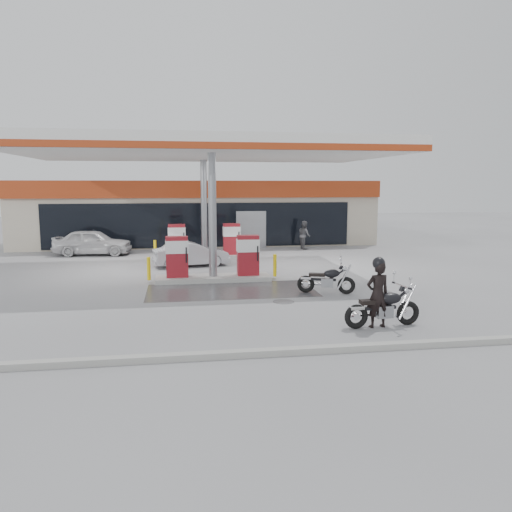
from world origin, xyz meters
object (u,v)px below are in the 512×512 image
at_px(pump_island_near, 213,263).
at_px(main_motorcycle, 384,309).
at_px(attendant, 304,235).
at_px(hatchback_silver, 191,254).
at_px(parked_car_left, 89,238).
at_px(parked_motorcycle, 327,280).
at_px(pump_island_far, 205,245).
at_px(sedan_white, 93,242).
at_px(biker_main, 378,295).

distance_m(pump_island_near, main_motorcycle, 8.29).
distance_m(attendant, hatchback_silver, 8.53).
bearing_deg(hatchback_silver, main_motorcycle, -166.77).
height_order(pump_island_near, parked_car_left, pump_island_near).
relative_size(main_motorcycle, attendant, 1.32).
bearing_deg(hatchback_silver, attendant, -63.08).
distance_m(main_motorcycle, hatchback_silver, 11.84).
bearing_deg(pump_island_near, parked_motorcycle, -38.66).
height_order(pump_island_far, parked_car_left, pump_island_far).
xyz_separation_m(sedan_white, hatchback_silver, (5.13, -4.60, -0.13)).
distance_m(pump_island_near, sedan_white, 10.09).
bearing_deg(sedan_white, attendant, -81.67).
bearing_deg(hatchback_silver, pump_island_near, -178.85).
xyz_separation_m(main_motorcycle, attendant, (1.95, 16.03, 0.33)).
bearing_deg(biker_main, sedan_white, -64.96).
height_order(pump_island_far, sedan_white, pump_island_far).
relative_size(main_motorcycle, parked_car_left, 0.57).
bearing_deg(attendant, biker_main, 163.53).
height_order(pump_island_far, biker_main, biker_main).
distance_m(attendant, parked_car_left, 13.14).
height_order(attendant, hatchback_silver, attendant).
bearing_deg(pump_island_far, biker_main, -73.80).
height_order(pump_island_far, main_motorcycle, pump_island_far).
bearing_deg(pump_island_far, parked_motorcycle, -67.33).
relative_size(main_motorcycle, sedan_white, 0.53).
xyz_separation_m(pump_island_near, attendant, (6.00, 8.80, 0.12)).
distance_m(pump_island_near, hatchback_silver, 3.68).
distance_m(pump_island_near, pump_island_far, 6.00).
relative_size(biker_main, sedan_white, 0.44).
bearing_deg(attendant, main_motorcycle, 164.22).
xyz_separation_m(pump_island_far, parked_car_left, (-6.74, 6.00, -0.15)).
height_order(biker_main, attendant, biker_main).
distance_m(pump_island_far, biker_main, 13.80).
xyz_separation_m(biker_main, parked_car_left, (-10.59, 19.25, -0.34)).
distance_m(biker_main, sedan_white, 18.26).
height_order(biker_main, sedan_white, biker_main).
xyz_separation_m(main_motorcycle, parked_motorcycle, (-0.28, 4.22, -0.04)).
height_order(parked_motorcycle, hatchback_silver, hatchback_silver).
height_order(pump_island_near, pump_island_far, same).
bearing_deg(hatchback_silver, pump_island_far, -28.11).
xyz_separation_m(parked_motorcycle, attendant, (2.24, 11.81, 0.37)).
relative_size(pump_island_near, sedan_white, 1.25).
relative_size(main_motorcycle, biker_main, 1.22).
height_order(main_motorcycle, parked_motorcycle, main_motorcycle).
distance_m(parked_motorcycle, parked_car_left, 18.32).
xyz_separation_m(pump_island_far, parked_motorcycle, (3.76, -9.01, -0.25)).
xyz_separation_m(main_motorcycle, parked_car_left, (-10.78, 19.23, 0.06)).
bearing_deg(parked_motorcycle, hatchback_silver, 143.86).
distance_m(hatchback_silver, parked_car_left, 10.31).
relative_size(pump_island_near, parked_car_left, 1.34).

